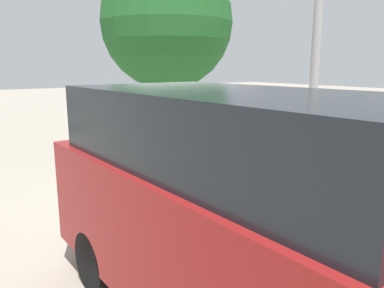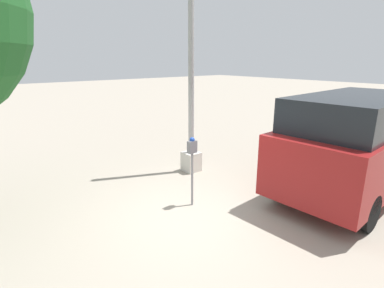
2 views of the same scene
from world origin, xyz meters
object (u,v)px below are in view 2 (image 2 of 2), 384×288
parking_meter_near (192,156)px  lamp_post (191,88)px  parked_van (354,142)px  parking_meter_far (337,121)px

parking_meter_near → lamp_post: (1.30, 1.64, 1.21)m
parking_meter_near → parked_van: (3.24, -1.87, 0.13)m
lamp_post → parked_van: lamp_post is taller
parking_meter_near → parked_van: size_ratio=0.33×
parking_meter_near → lamp_post: size_ratio=0.22×
parking_meter_far → parked_van: parked_van is taller
parking_meter_near → parked_van: parked_van is taller
lamp_post → parking_meter_near: bearing=-128.5°
lamp_post → parked_van: bearing=-61.0°
parked_van → parking_meter_near: bearing=147.1°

